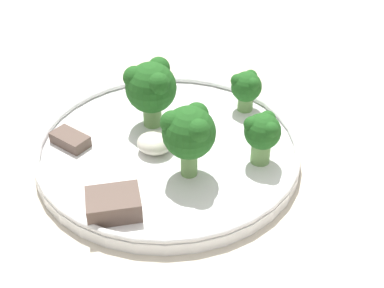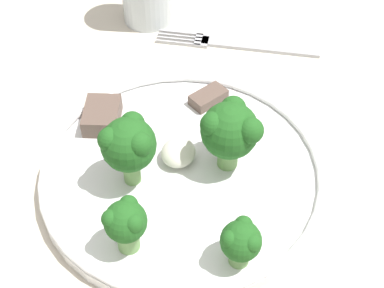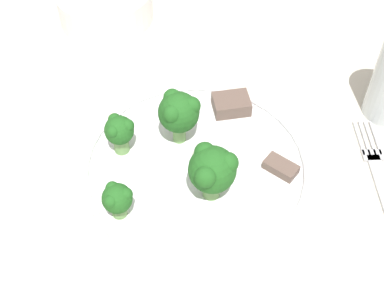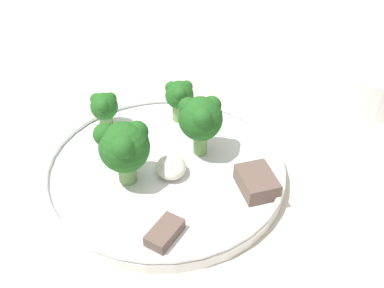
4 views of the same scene
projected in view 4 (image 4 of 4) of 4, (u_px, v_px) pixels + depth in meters
name	position (u px, v px, depth m)	size (l,w,h in m)	color
table	(121.00, 200.00, 0.58)	(1.16, 1.17, 0.74)	beige
dinner_plate	(165.00, 169.00, 0.48)	(0.26, 0.26, 0.02)	white
cream_bowl	(377.00, 79.00, 0.60)	(0.14, 0.14, 0.05)	white
broccoli_floret_near_rim_left	(124.00, 146.00, 0.44)	(0.05, 0.05, 0.07)	#709E56
broccoli_floret_center_left	(179.00, 96.00, 0.53)	(0.03, 0.03, 0.05)	#709E56
broccoli_floret_back_left	(201.00, 118.00, 0.47)	(0.05, 0.05, 0.07)	#709E56
broccoli_floret_front_left	(104.00, 107.00, 0.52)	(0.03, 0.03, 0.04)	#709E56
meat_slice_front_slice	(257.00, 182.00, 0.45)	(0.05, 0.04, 0.02)	brown
meat_slice_middle_slice	(165.00, 233.00, 0.40)	(0.04, 0.04, 0.01)	brown
sauce_dollop	(171.00, 167.00, 0.47)	(0.03, 0.03, 0.02)	silver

